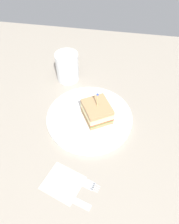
{
  "coord_description": "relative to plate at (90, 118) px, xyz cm",
  "views": [
    {
      "loc": [
        -43.26,
        -7.18,
        54.49
      ],
      "look_at": [
        0.0,
        0.0,
        3.33
      ],
      "focal_mm": 35.91,
      "sensor_mm": 36.0,
      "label": 1
    }
  ],
  "objects": [
    {
      "name": "ground_plane",
      "position": [
        0.0,
        0.0,
        -1.67
      ],
      "size": [
        106.88,
        106.88,
        2.0
      ],
      "primitive_type": "cube",
      "color": "#9E9384"
    },
    {
      "name": "plate",
      "position": [
        0.0,
        0.0,
        0.0
      ],
      "size": [
        26.37,
        26.37,
        1.33
      ],
      "primitive_type": "cylinder",
      "color": "white",
      "rests_on": "ground_plane"
    },
    {
      "name": "sandwich_half_center",
      "position": [
        0.27,
        -2.24,
        3.33
      ],
      "size": [
        10.88,
        10.57,
        10.15
      ],
      "color": "tan",
      "rests_on": "plate"
    },
    {
      "name": "drink_glass",
      "position": [
        17.75,
        10.84,
        3.83
      ],
      "size": [
        7.93,
        7.93,
        10.35
      ],
      "color": "#B74C33",
      "rests_on": "ground_plane"
    },
    {
      "name": "napkin",
      "position": [
        -21.53,
        3.22,
        -0.59
      ],
      "size": [
        10.87,
        11.44,
        0.15
      ],
      "primitive_type": "cube",
      "rotation": [
        0.0,
        0.0,
        4.38
      ],
      "color": "beige",
      "rests_on": "ground_plane"
    },
    {
      "name": "fork",
      "position": [
        -20.28,
        -1.31,
        -0.49
      ],
      "size": [
        5.02,
        12.69,
        0.35
      ],
      "color": "silver",
      "rests_on": "ground_plane"
    },
    {
      "name": "knife",
      "position": [
        -24.98,
        0.64,
        -0.49
      ],
      "size": [
        4.55,
        12.26,
        0.35
      ],
      "color": "silver",
      "rests_on": "ground_plane"
    }
  ]
}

